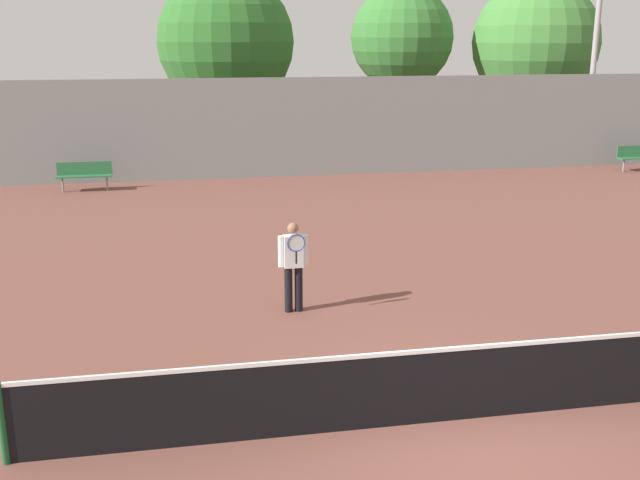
% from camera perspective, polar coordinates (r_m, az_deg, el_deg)
% --- Properties ---
extents(ground_plane, '(100.00, 100.00, 0.00)m').
position_cam_1_polar(ground_plane, '(9.91, 10.11, -13.34)').
color(ground_plane, brown).
extents(tennis_net, '(10.81, 0.09, 1.00)m').
position_cam_1_polar(tennis_net, '(9.67, 10.25, -10.68)').
color(tennis_net, '#195128').
rests_on(tennis_net, ground_plane).
extents(tennis_player, '(0.53, 0.40, 1.61)m').
position_cam_1_polar(tennis_player, '(12.98, -2.04, -1.73)').
color(tennis_player, black).
rests_on(tennis_player, ground_plane).
extents(bench_courtside_near, '(1.66, 0.40, 0.89)m').
position_cam_1_polar(bench_courtside_near, '(24.40, -17.51, 4.90)').
color(bench_courtside_near, '#28663D').
rests_on(bench_courtside_near, ground_plane).
extents(back_fence, '(34.48, 0.06, 3.33)m').
position_cam_1_polar(back_fence, '(25.52, -3.37, 8.53)').
color(back_fence, gray).
rests_on(back_fence, ground_plane).
extents(tree_green_tall, '(4.19, 4.19, 6.68)m').
position_cam_1_polar(tree_green_tall, '(31.87, 6.27, 15.06)').
color(tree_green_tall, brown).
rests_on(tree_green_tall, ground_plane).
extents(tree_green_broad, '(5.48, 5.48, 7.16)m').
position_cam_1_polar(tree_green_broad, '(31.26, -7.18, 14.75)').
color(tree_green_broad, brown).
rests_on(tree_green_broad, ground_plane).
extents(tree_dark_dense, '(5.15, 5.15, 6.95)m').
position_cam_1_polar(tree_dark_dense, '(32.87, 16.08, 14.25)').
color(tree_dark_dense, brown).
rests_on(tree_dark_dense, ground_plane).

